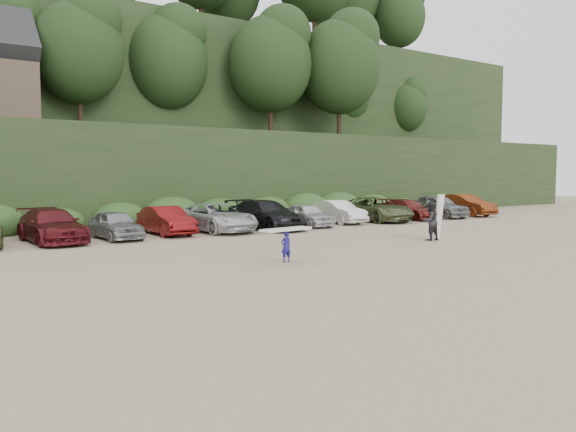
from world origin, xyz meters
TOP-DOWN VIEW (x-y plane):
  - ground at (0.00, 0.00)m, footprint 120.00×120.00m
  - hillside_backdrop at (-0.26, 35.93)m, footprint 90.00×41.50m
  - parked_cars at (-0.08, 9.98)m, footprint 39.66×6.44m
  - child_surfer at (-4.27, -0.62)m, footprint 2.08×0.84m
  - adult_surfer at (4.97, 0.87)m, footprint 1.35×0.74m

SIDE VIEW (x-z plane):
  - ground at x=0.00m, z-range 0.00..0.00m
  - parked_cars at x=-0.08m, z-range -0.05..1.58m
  - child_surfer at x=-4.27m, z-range 0.22..1.43m
  - adult_surfer at x=4.97m, z-range -0.15..2.00m
  - hillside_backdrop at x=-0.26m, z-range -2.78..25.22m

